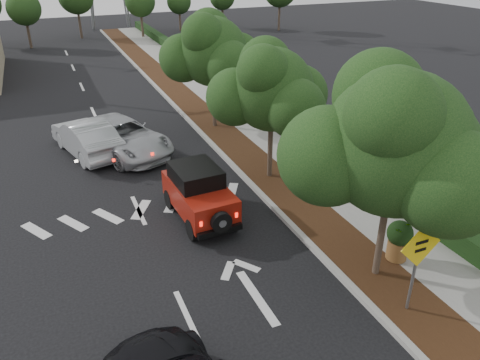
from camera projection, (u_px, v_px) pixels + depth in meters
ground at (188, 317)px, 12.22m from camera, size 120.00×120.00×0.00m
curb at (203, 135)px, 23.64m from camera, size 0.20×70.00×0.15m
planting_strip at (222, 133)px, 24.00m from camera, size 1.80×70.00×0.12m
sidewalk at (255, 128)px, 24.67m from camera, size 2.00×70.00×0.12m
hedge at (279, 118)px, 25.01m from camera, size 0.80×70.00×0.80m
transmission_tower at (112, 29)px, 53.69m from camera, size 7.00×4.00×28.00m
street_tree_near at (375, 275)px, 13.78m from camera, size 3.80×3.80×5.92m
street_tree_mid at (269, 178)px, 19.52m from camera, size 3.20×3.20×5.32m
street_tree_far at (215, 127)px, 24.85m from camera, size 3.40×3.40×5.62m
red_jeep at (197, 192)px, 16.38m from camera, size 1.82×3.77×1.89m
silver_suv_ahead at (122, 137)px, 21.49m from camera, size 4.51×6.24×1.58m
silver_sedan_oncoming at (87, 137)px, 21.42m from camera, size 2.91×5.18×1.62m
speed_hump_sign at (418, 256)px, 11.58m from camera, size 1.23×0.10×2.61m
terracotta_planter at (399, 237)px, 13.97m from camera, size 0.78×0.78×1.35m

